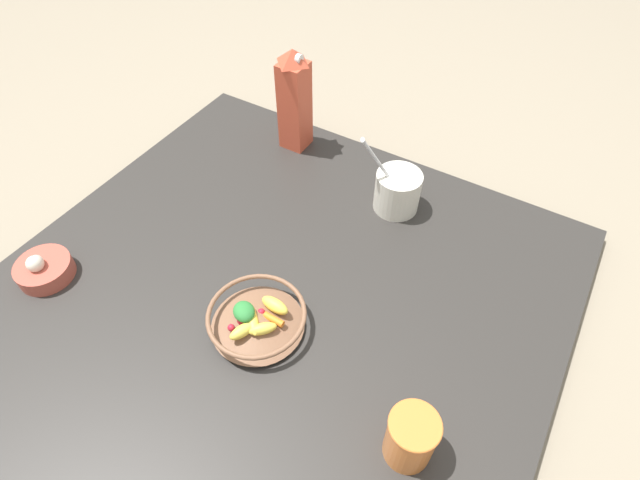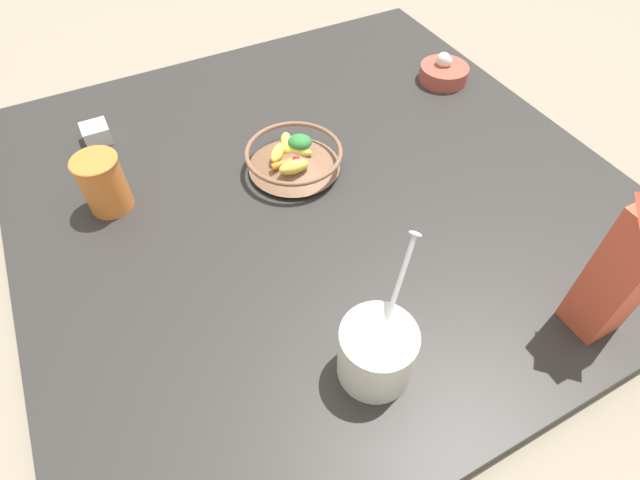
# 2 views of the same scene
# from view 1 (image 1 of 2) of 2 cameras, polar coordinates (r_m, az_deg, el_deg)

# --- Properties ---
(ground_plane) EXTENTS (6.00, 6.00, 0.00)m
(ground_plane) POSITION_cam_1_polar(r_m,az_deg,el_deg) (1.13, -5.77, -7.86)
(ground_plane) COLOR gray
(countertop) EXTENTS (1.19, 1.19, 0.03)m
(countertop) POSITION_cam_1_polar(r_m,az_deg,el_deg) (1.12, -5.84, -7.36)
(countertop) COLOR #2D2B28
(countertop) RESTS_ON ground_plane
(fruit_bowl) EXTENTS (0.20, 0.20, 0.07)m
(fruit_bowl) POSITION_cam_1_polar(r_m,az_deg,el_deg) (1.04, -7.23, -8.90)
(fruit_bowl) COLOR brown
(fruit_bowl) RESTS_ON countertop
(milk_carton) EXTENTS (0.07, 0.07, 0.29)m
(milk_carton) POSITION_cam_1_polar(r_m,az_deg,el_deg) (1.40, -2.94, 15.71)
(milk_carton) COLOR #CC4C33
(milk_carton) RESTS_ON countertop
(yogurt_tub) EXTENTS (0.13, 0.15, 0.22)m
(yogurt_tub) POSITION_cam_1_polar(r_m,az_deg,el_deg) (1.26, 8.85, 5.72)
(yogurt_tub) COLOR silver
(yogurt_tub) RESTS_ON countertop
(drinking_cup) EXTENTS (0.09, 0.09, 0.12)m
(drinking_cup) POSITION_cam_1_polar(r_m,az_deg,el_deg) (0.91, 10.34, -21.29)
(drinking_cup) COLOR orange
(drinking_cup) RESTS_ON countertop
(garlic_bowl) EXTENTS (0.12, 0.12, 0.07)m
(garlic_bowl) POSITION_cam_1_polar(r_m,az_deg,el_deg) (1.28, -29.03, -2.91)
(garlic_bowl) COLOR #B24C3D
(garlic_bowl) RESTS_ON countertop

